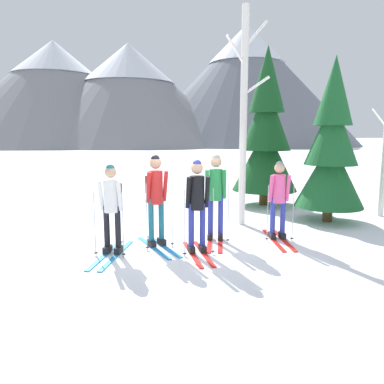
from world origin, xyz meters
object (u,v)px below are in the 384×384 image
skier_in_pink (278,196)px  pine_tree_mid (266,134)px  birch_tree_slender (244,116)px  skier_in_black (197,202)px  skier_in_red (156,194)px  pine_tree_near (331,148)px  skier_in_green (216,192)px  skier_in_white (112,204)px

skier_in_pink → pine_tree_mid: size_ratio=0.34×
birch_tree_slender → skier_in_black: bearing=-123.1°
skier_in_red → pine_tree_mid: 5.51m
pine_tree_near → skier_in_green: bearing=-156.9°
skier_in_pink → pine_tree_near: 2.52m
pine_tree_mid → birch_tree_slender: 2.83m
skier_in_white → pine_tree_mid: pine_tree_mid is taller
skier_in_black → pine_tree_mid: bearing=59.3°
pine_tree_mid → birch_tree_slender: bearing=-118.5°
skier_in_white → pine_tree_mid: 6.35m
skier_in_pink → pine_tree_near: (1.85, 1.43, 0.96)m
skier_in_white → birch_tree_slender: birch_tree_slender is taller
skier_in_red → skier_in_pink: skier_in_red is taller
pine_tree_mid → skier_in_pink: bearing=-103.0°
skier_in_green → pine_tree_mid: 4.56m
skier_in_pink → skier_in_black: bearing=-157.6°
skier_in_red → birch_tree_slender: birch_tree_slender is taller
skier_in_red → birch_tree_slender: size_ratio=0.35×
skier_in_white → pine_tree_near: (5.29, 2.05, 0.95)m
skier_in_black → birch_tree_slender: (1.40, 2.15, 1.70)m
skier_in_black → skier_in_pink: (1.85, 0.76, -0.04)m
skier_in_green → skier_in_pink: bearing=-2.5°
skier_in_green → pine_tree_near: 3.58m
skier_in_pink → pine_tree_mid: (0.89, 3.84, 1.31)m
skier_in_white → pine_tree_mid: (4.33, 4.47, 1.30)m
pine_tree_mid → skier_in_black: bearing=-120.7°
skier_in_black → pine_tree_mid: (2.73, 4.60, 1.26)m
skier_in_green → birch_tree_slender: bearing=55.8°
skier_in_red → skier_in_white: bearing=-155.0°
pine_tree_near → pine_tree_mid: (-0.96, 2.42, 0.35)m
pine_tree_near → pine_tree_mid: pine_tree_mid is taller
skier_in_green → birch_tree_slender: birch_tree_slender is taller
skier_in_black → skier_in_white: bearing=175.0°
skier_in_red → pine_tree_mid: pine_tree_mid is taller
skier_in_green → skier_in_pink: size_ratio=1.09×
skier_in_red → skier_in_pink: 2.63m
pine_tree_near → birch_tree_slender: 2.42m
skier_in_white → birch_tree_slender: size_ratio=0.34×
pine_tree_near → skier_in_black: bearing=-149.4°
skier_in_black → pine_tree_mid: pine_tree_mid is taller
skier_in_pink → birch_tree_slender: 2.27m
skier_in_white → pine_tree_near: 5.75m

